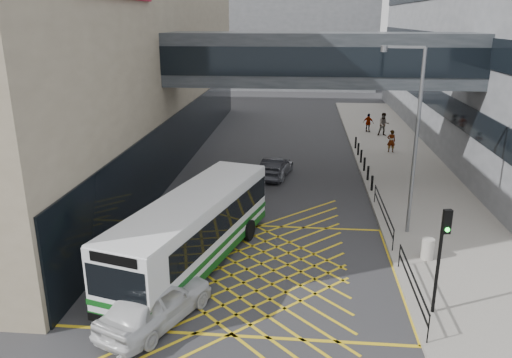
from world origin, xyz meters
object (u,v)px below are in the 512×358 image
(litter_bin, at_px, (428,249))
(car_dark, at_px, (274,168))
(car_silver, at_px, (275,166))
(traffic_light, at_px, (442,247))
(pedestrian_c, at_px, (368,123))
(street_lamp, at_px, (413,131))
(car_white, at_px, (156,302))
(pedestrian_b, at_px, (384,124))
(bus, at_px, (195,228))
(pedestrian_a, at_px, (391,141))

(litter_bin, bearing_deg, car_dark, 122.46)
(car_silver, xyz_separation_m, traffic_light, (6.34, -15.63, 2.01))
(car_silver, relative_size, pedestrian_c, 2.56)
(street_lamp, bearing_deg, car_silver, 135.94)
(car_silver, bearing_deg, car_white, 89.90)
(street_lamp, height_order, pedestrian_c, street_lamp)
(car_white, bearing_deg, car_silver, -75.87)
(street_lamp, relative_size, pedestrian_b, 4.37)
(bus, bearing_deg, pedestrian_c, 83.79)
(bus, distance_m, car_dark, 12.43)
(traffic_light, xyz_separation_m, pedestrian_c, (1.14, 28.85, -1.69))
(car_silver, relative_size, pedestrian_b, 2.14)
(traffic_light, bearing_deg, car_white, 175.61)
(car_dark, bearing_deg, pedestrian_a, -132.75)
(bus, distance_m, pedestrian_a, 21.70)
(bus, distance_m, traffic_light, 9.53)
(car_white, height_order, pedestrian_a, pedestrian_a)
(street_lamp, bearing_deg, pedestrian_a, 91.90)
(litter_bin, height_order, pedestrian_a, pedestrian_a)
(car_dark, distance_m, street_lamp, 11.47)
(litter_bin, bearing_deg, car_silver, 121.56)
(pedestrian_b, xyz_separation_m, pedestrian_c, (-1.12, 1.32, -0.16))
(bus, height_order, pedestrian_a, bus)
(car_dark, xyz_separation_m, car_silver, (0.04, 0.34, 0.00))
(car_dark, bearing_deg, car_silver, -87.30)
(car_white, bearing_deg, pedestrian_a, -91.89)
(bus, distance_m, car_white, 4.45)
(car_silver, bearing_deg, pedestrian_c, -109.41)
(pedestrian_b, relative_size, pedestrian_c, 1.20)
(pedestrian_c, bearing_deg, car_silver, 86.05)
(car_dark, height_order, traffic_light, traffic_light)
(pedestrian_b, height_order, pedestrian_c, pedestrian_b)
(car_dark, height_order, pedestrian_c, pedestrian_c)
(pedestrian_a, bearing_deg, pedestrian_c, -87.10)
(car_white, distance_m, car_silver, 17.09)
(car_white, distance_m, pedestrian_c, 31.82)
(car_dark, relative_size, litter_bin, 4.59)
(car_silver, relative_size, litter_bin, 4.64)
(pedestrian_a, distance_m, pedestrian_b, 5.63)
(bus, bearing_deg, litter_bin, 21.18)
(litter_bin, bearing_deg, pedestrian_c, 88.96)
(car_silver, height_order, pedestrian_a, pedestrian_a)
(car_silver, bearing_deg, street_lamp, 137.34)
(bus, distance_m, pedestrian_c, 27.59)
(car_white, height_order, litter_bin, car_white)
(car_dark, height_order, car_silver, car_silver)
(bus, height_order, car_silver, bus)
(car_white, xyz_separation_m, pedestrian_a, (11.37, 23.09, 0.22))
(litter_bin, bearing_deg, street_lamp, 99.42)
(pedestrian_c, bearing_deg, traffic_light, 113.28)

